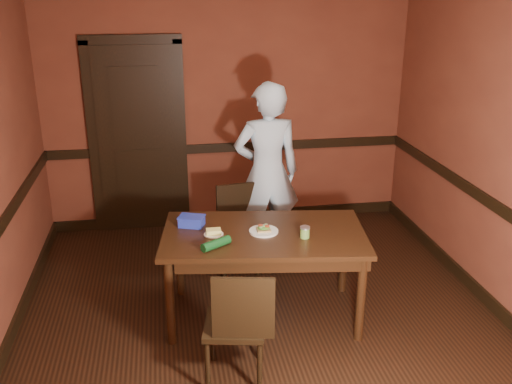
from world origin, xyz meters
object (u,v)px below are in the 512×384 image
object	(u,v)px
sauce_jar	(305,232)
food_tub	(192,221)
dining_table	(264,274)
cheese_saucer	(214,233)
chair_far	(236,231)
sandwich_plate	(264,230)
chair_near	(235,322)
person	(267,173)

from	to	relation	value
sauce_jar	food_tub	distance (m)	0.94
dining_table	cheese_saucer	world-z (taller)	cheese_saucer
cheese_saucer	sauce_jar	bearing A→B (deg)	-13.34
dining_table	cheese_saucer	xyz separation A→B (m)	(-0.40, 0.01, 0.40)
chair_far	sandwich_plate	distance (m)	0.90
chair_near	sauce_jar	size ratio (longest dim) A/B	9.54
dining_table	cheese_saucer	distance (m)	0.57
sauce_jar	person	bearing A→B (deg)	93.43
dining_table	sandwich_plate	size ratio (longest dim) A/B	6.93
sauce_jar	cheese_saucer	world-z (taller)	sauce_jar
cheese_saucer	dining_table	bearing A→B (deg)	-2.12
dining_table	sauce_jar	xyz separation A→B (m)	(0.30, -0.15, 0.43)
chair_far	sauce_jar	xyz separation A→B (m)	(0.42, -0.97, 0.39)
chair_near	food_tub	world-z (taller)	chair_near
chair_far	sauce_jar	bearing A→B (deg)	-74.88
person	sauce_jar	bearing A→B (deg)	91.01
sandwich_plate	cheese_saucer	distance (m)	0.40
person	sauce_jar	size ratio (longest dim) A/B	19.32
person	sauce_jar	distance (m)	1.25
chair_near	chair_far	bearing A→B (deg)	-86.80
food_tub	cheese_saucer	bearing A→B (deg)	-31.94
dining_table	chair_near	size ratio (longest dim) A/B	1.84
sauce_jar	sandwich_plate	bearing A→B (deg)	152.64
person	sauce_jar	world-z (taller)	person
sandwich_plate	food_tub	distance (m)	0.60
sandwich_plate	sauce_jar	size ratio (longest dim) A/B	2.53
chair_far	person	world-z (taller)	person
dining_table	cheese_saucer	bearing A→B (deg)	-174.57
dining_table	food_tub	xyz separation A→B (m)	(-0.57, 0.22, 0.43)
chair_near	cheese_saucer	size ratio (longest dim) A/B	5.69
chair_far	cheese_saucer	world-z (taller)	chair_far
chair_far	food_tub	xyz separation A→B (m)	(-0.44, -0.60, 0.39)
dining_table	person	bearing A→B (deg)	85.92
cheese_saucer	food_tub	size ratio (longest dim) A/B	0.64
sandwich_plate	food_tub	world-z (taller)	food_tub
sauce_jar	food_tub	size ratio (longest dim) A/B	0.38
sandwich_plate	cheese_saucer	world-z (taller)	sandwich_plate
sauce_jar	cheese_saucer	bearing A→B (deg)	166.66
chair_far	sauce_jar	size ratio (longest dim) A/B	8.99
chair_far	person	bearing A→B (deg)	29.56
person	cheese_saucer	size ratio (longest dim) A/B	11.53
chair_near	person	xyz separation A→B (m)	(0.56, 1.85, 0.45)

